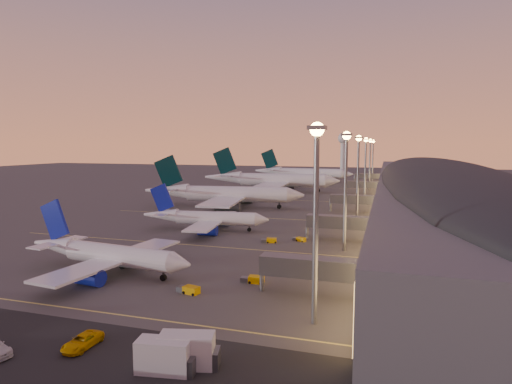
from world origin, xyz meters
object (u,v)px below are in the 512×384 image
at_px(catering_truck_a, 190,351).
at_px(baggage_tug_d, 300,239).
at_px(baggage_tug_b, 253,280).
at_px(airliner_wide_far, 302,173).
at_px(baggage_tug_a, 189,290).
at_px(service_van_d, 82,341).
at_px(airliner_narrow_north, 205,218).
at_px(airliner_wide_near, 223,194).
at_px(airliner_wide_mid, 271,180).
at_px(baggage_tug_c, 270,241).
at_px(airliner_narrow_south, 106,254).
at_px(radar_tower, 343,146).
at_px(catering_truck_b, 167,357).

bearing_deg(catering_truck_a, baggage_tug_d, 76.66).
xyz_separation_m(baggage_tug_b, baggage_tug_d, (1.35, 32.84, -0.09)).
bearing_deg(airliner_wide_far, baggage_tug_a, -78.31).
bearing_deg(airliner_wide_far, service_van_d, -79.76).
height_order(airliner_narrow_north, airliner_wide_near, airliner_wide_near).
relative_size(airliner_wide_mid, service_van_d, 12.80).
bearing_deg(airliner_narrow_north, service_van_d, -85.07).
bearing_deg(baggage_tug_c, airliner_narrow_south, -139.83).
height_order(radar_tower, baggage_tug_b, radar_tower).
bearing_deg(airliner_wide_near, airliner_wide_mid, 80.27).
distance_m(airliner_wide_near, airliner_wide_mid, 57.79).
height_order(airliner_wide_near, airliner_wide_far, airliner_wide_far).
bearing_deg(baggage_tug_a, airliner_wide_mid, 113.22).
bearing_deg(catering_truck_a, catering_truck_b, -149.17).
height_order(baggage_tug_a, baggage_tug_d, baggage_tug_a).
bearing_deg(baggage_tug_a, catering_truck_a, -50.62).
relative_size(baggage_tug_b, baggage_tug_c, 1.03).
bearing_deg(airliner_wide_mid, airliner_wide_far, 82.64).
relative_size(airliner_narrow_north, airliner_wide_far, 0.56).
height_order(airliner_narrow_south, catering_truck_a, airliner_narrow_south).
bearing_deg(service_van_d, baggage_tug_a, 80.36).
distance_m(baggage_tug_c, service_van_d, 57.42).
bearing_deg(catering_truck_a, airliner_narrow_south, 124.69).
xyz_separation_m(baggage_tug_a, baggage_tug_d, (9.49, 40.60, -0.08)).
height_order(radar_tower, catering_truck_a, radar_tower).
distance_m(baggage_tug_a, service_van_d, 20.36).
bearing_deg(baggage_tug_c, service_van_d, -111.17).
bearing_deg(airliner_wide_mid, airliner_narrow_north, -88.59).
relative_size(catering_truck_a, service_van_d, 1.25).
bearing_deg(baggage_tug_b, airliner_wide_near, 111.82).
relative_size(airliner_wide_far, baggage_tug_a, 15.72).
bearing_deg(baggage_tug_c, catering_truck_b, -99.47).
bearing_deg(airliner_narrow_north, catering_truck_a, -74.42).
bearing_deg(baggage_tug_c, airliner_narrow_north, 141.19).
distance_m(airliner_narrow_north, airliner_wide_mid, 98.71).
xyz_separation_m(airliner_narrow_south, radar_tower, (13.81, 288.71, 18.56)).
relative_size(radar_tower, baggage_tug_d, 9.38).
relative_size(baggage_tug_a, baggage_tug_d, 1.16).
distance_m(airliner_narrow_north, radar_tower, 249.05).
xyz_separation_m(catering_truck_a, catering_truck_b, (-1.76, -1.74, -0.05)).
bearing_deg(baggage_tug_b, service_van_d, -115.94).
relative_size(airliner_wide_near, service_van_d, 11.33).
xyz_separation_m(airliner_wide_far, baggage_tug_c, (24.71, -168.41, -4.72)).
xyz_separation_m(airliner_narrow_south, airliner_narrow_north, (1.54, 40.67, -0.07)).
bearing_deg(catering_truck_a, airliner_wide_far, 84.20).
xyz_separation_m(airliner_narrow_north, service_van_d, (14.01, -66.36, -2.51)).
relative_size(radar_tower, baggage_tug_c, 8.41).
relative_size(baggage_tug_c, catering_truck_a, 0.58).
relative_size(airliner_narrow_south, airliner_wide_near, 0.60).
relative_size(airliner_wide_far, catering_truck_a, 9.53).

